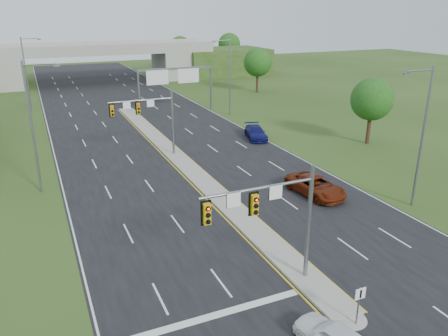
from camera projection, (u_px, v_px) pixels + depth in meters
name	position (u px, v px, depth m)	size (l,w,h in m)	color
ground	(305.00, 277.00, 25.52)	(240.00, 240.00, 0.00)	#284217
road	(150.00, 132.00, 55.59)	(24.00, 160.00, 0.02)	black
median	(180.00, 160.00, 45.25)	(2.00, 54.00, 0.16)	gray
median_nose	(349.00, 318.00, 22.05)	(2.00, 2.00, 0.16)	gray
lane_markings	(159.00, 146.00, 50.13)	(23.72, 160.00, 0.01)	gold
signal_mast_near	(275.00, 212.00, 22.98)	(6.62, 0.60, 7.00)	slate
signal_mast_far	(151.00, 114.00, 44.46)	(6.62, 0.60, 7.00)	slate
keep_right_sign	(359.00, 300.00, 21.11)	(0.60, 0.13, 2.20)	slate
sign_gantry	(175.00, 77.00, 64.87)	(11.58, 0.44, 6.67)	slate
overpass	(95.00, 65.00, 93.05)	(80.00, 14.00, 8.10)	gray
lightpole_l_mid	(34.00, 122.00, 35.56)	(2.85, 0.25, 11.00)	slate
lightpole_l_far	(27.00, 71.00, 65.64)	(2.85, 0.25, 11.00)	slate
lightpole_r_near	(421.00, 132.00, 32.78)	(2.85, 0.25, 11.00)	slate
lightpole_r_far	(229.00, 73.00, 62.86)	(2.85, 0.25, 11.00)	slate
tree_r_near	(372.00, 100.00, 49.30)	(4.80, 4.80, 7.60)	#382316
tree_r_mid	(258.00, 63.00, 80.78)	(5.20, 5.20, 8.12)	#382316
tree_back_c	(180.00, 47.00, 113.54)	(5.60, 5.60, 8.32)	#382316
tree_back_d	(229.00, 44.00, 118.75)	(6.00, 6.00, 8.85)	#382316
car_far_a	(316.00, 186.00, 36.59)	(2.67, 5.78, 1.61)	#621E09
car_far_b	(256.00, 133.00, 52.69)	(2.09, 5.14, 1.49)	#0E1056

